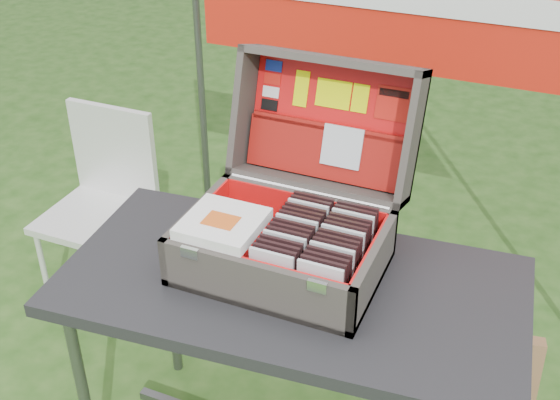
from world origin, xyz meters
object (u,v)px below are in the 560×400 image
at_px(suitcase, 291,183).
at_px(cardboard_box, 479,382).
at_px(table, 290,383).
at_px(chair, 95,219).

height_order(suitcase, cardboard_box, suitcase).
distance_m(table, cardboard_box, 0.72).
relative_size(suitcase, chair, 0.64).
bearing_deg(table, suitcase, 109.09).
height_order(suitcase, chair, suitcase).
bearing_deg(table, cardboard_box, 34.93).
bearing_deg(chair, suitcase, -21.04).
relative_size(table, suitcase, 2.32).
bearing_deg(suitcase, cardboard_box, 31.11).
height_order(chair, cardboard_box, chair).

